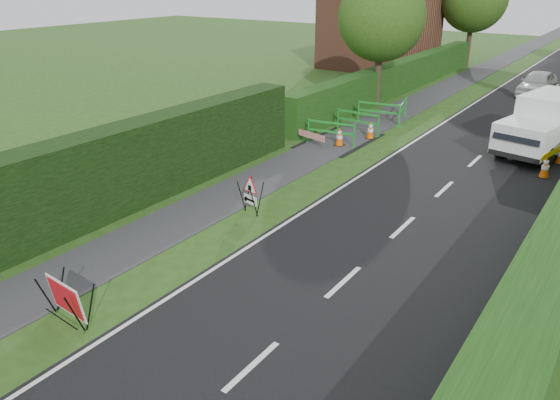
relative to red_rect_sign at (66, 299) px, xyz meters
The scene contains 20 objects.
ground 3.79m from the red_rect_sign, 68.17° to the left, with size 120.00×120.00×0.00m, color #254413.
footpath 38.52m from the red_rect_sign, 92.39° to the left, with size 2.00×90.00×0.02m, color #2D2D30.
hedge_west_near 5.04m from the red_rect_sign, 136.00° to the left, with size 1.10×18.00×2.50m, color black.
hedge_west_far 25.74m from the red_rect_sign, 98.05° to the left, with size 1.00×24.00×1.80m, color #14380F.
house_west 34.65m from the red_rect_sign, 104.41° to the left, with size 7.50×7.40×7.88m.
tree_nw 22.07m from the red_rect_sign, 98.49° to the left, with size 4.40×4.40×6.70m.
red_rect_sign is the anchor object (origin of this frame).
triangle_sign 6.37m from the red_rect_sign, 91.89° to the left, with size 0.83×0.83×1.01m.
works_van 18.42m from the red_rect_sign, 71.89° to the left, with size 2.82×5.19×2.24m.
traffic_cone_0 15.86m from the red_rect_sign, 66.35° to the left, with size 0.38×0.38×0.79m.
traffic_cone_2 19.69m from the red_rect_sign, 72.09° to the left, with size 0.38×0.38×0.79m.
traffic_cone_3 13.95m from the red_rect_sign, 95.36° to the left, with size 0.38×0.38×0.79m.
traffic_cone_4 15.55m from the red_rect_sign, 92.59° to the left, with size 0.38×0.38×0.79m.
ped_barrier_0 13.91m from the red_rect_sign, 96.87° to the left, with size 2.09×0.62×1.00m.
ped_barrier_1 16.04m from the red_rect_sign, 95.48° to the left, with size 2.07×0.44×1.00m.
ped_barrier_2 18.21m from the red_rect_sign, 94.77° to the left, with size 2.09×0.64×1.00m.
ped_barrier_3 19.07m from the red_rect_sign, 92.14° to the left, with size 0.84×2.08×1.00m.
redwhite_plank 13.38m from the red_rect_sign, 99.55° to the left, with size 1.50×0.04×0.25m, color red.
litter_can 0.57m from the red_rect_sign, 70.88° to the left, with size 0.07×0.07×0.12m, color #BF7F4C.
hatchback_car 29.30m from the red_rect_sign, 83.47° to the left, with size 1.62×4.02×1.37m, color white.
Camera 1 is at (7.36, -8.76, 6.58)m, focal length 35.00 mm.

